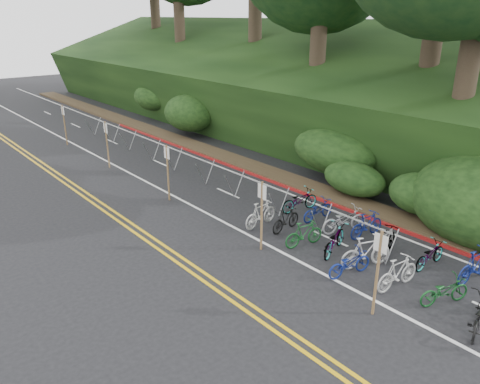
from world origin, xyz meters
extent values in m
plane|color=black|center=(0.00, 0.00, 0.00)|extent=(120.00, 120.00, 0.00)
cube|color=gold|center=(-2.15, 10.00, 0.00)|extent=(0.12, 80.00, 0.01)
cube|color=gold|center=(-1.85, 10.00, 0.00)|extent=(0.12, 80.00, 0.01)
cube|color=silver|center=(1.00, 10.00, 0.00)|extent=(0.12, 80.00, 0.01)
cube|color=silver|center=(5.20, 10.00, 0.00)|extent=(0.12, 80.00, 0.01)
cube|color=silver|center=(3.10, 4.00, 0.00)|extent=(0.10, 1.60, 0.01)
cube|color=silver|center=(3.10, 10.00, 0.00)|extent=(0.10, 1.60, 0.01)
cube|color=silver|center=(3.10, 16.00, 0.00)|extent=(0.10, 1.60, 0.01)
cube|color=silver|center=(3.10, 22.00, 0.00)|extent=(0.10, 1.60, 0.01)
cube|color=silver|center=(3.10, 28.00, 0.00)|extent=(0.10, 1.60, 0.01)
cube|color=silver|center=(3.10, 34.00, 0.00)|extent=(0.10, 1.60, 0.01)
cube|color=maroon|center=(5.70, 12.00, 0.05)|extent=(0.25, 28.00, 0.10)
cube|color=black|center=(13.50, 22.00, 2.80)|extent=(12.32, 44.00, 9.11)
cube|color=#382819|center=(6.40, 22.00, 0.08)|extent=(1.40, 44.00, 0.16)
ellipsoid|color=#284C19|center=(7.20, 3.00, 1.04)|extent=(2.00, 2.80, 1.60)
ellipsoid|color=#284C19|center=(8.00, 8.00, 1.55)|extent=(2.60, 3.64, 2.08)
ellipsoid|color=#284C19|center=(9.20, 14.00, 1.99)|extent=(2.20, 3.08, 1.76)
ellipsoid|color=#284C19|center=(7.80, 20.00, 1.56)|extent=(3.00, 4.20, 2.40)
ellipsoid|color=#284C19|center=(8.50, 26.00, 1.73)|extent=(2.40, 3.36, 1.92)
ellipsoid|color=#284C19|center=(9.80, 30.00, 2.41)|extent=(2.80, 3.92, 2.24)
ellipsoid|color=#284C19|center=(7.00, 6.00, 0.90)|extent=(1.80, 2.52, 1.44)
ellipsoid|color=#284C19|center=(10.00, 18.00, 2.60)|extent=(3.20, 4.48, 2.56)
cylinder|color=#2D2319|center=(9.50, 3.00, 4.33)|extent=(0.83, 0.83, 6.27)
cylinder|color=#2D2319|center=(12.00, 6.00, 6.66)|extent=(0.91, 0.91, 7.71)
cylinder|color=#2D2319|center=(11.00, 12.00, 6.12)|extent=(0.89, 0.89, 7.23)
cylinder|color=#2D2319|center=(13.50, 20.00, 7.30)|extent=(0.94, 0.94, 8.20)
cylinder|color=#2D2319|center=(12.50, 28.00, 6.18)|extent=(0.86, 0.86, 6.75)
cylinder|color=#2D2319|center=(15.00, 36.00, 7.36)|extent=(0.91, 0.91, 7.71)
cylinder|color=gray|center=(3.00, 3.00, 1.15)|extent=(0.05, 3.00, 0.05)
cylinder|color=gray|center=(2.72, 1.60, 0.57)|extent=(0.58, 0.04, 1.13)
cylinder|color=gray|center=(3.28, 1.60, 0.57)|extent=(0.58, 0.04, 1.13)
cylinder|color=gray|center=(2.72, 4.40, 0.57)|extent=(0.58, 0.04, 1.13)
cylinder|color=gray|center=(3.28, 4.40, 0.57)|extent=(0.58, 0.04, 1.13)
cylinder|color=gray|center=(3.00, 8.00, 1.15)|extent=(0.05, 3.00, 0.05)
cylinder|color=gray|center=(2.72, 6.60, 0.57)|extent=(0.58, 0.04, 1.13)
cylinder|color=gray|center=(3.28, 6.60, 0.57)|extent=(0.58, 0.04, 1.13)
cylinder|color=gray|center=(2.72, 9.40, 0.57)|extent=(0.58, 0.04, 1.13)
cylinder|color=gray|center=(3.28, 9.40, 0.57)|extent=(0.58, 0.04, 1.13)
cylinder|color=gray|center=(3.00, 13.00, 1.15)|extent=(0.05, 3.00, 0.05)
cylinder|color=gray|center=(2.72, 11.60, 0.57)|extent=(0.58, 0.04, 1.13)
cylinder|color=gray|center=(3.28, 11.60, 0.57)|extent=(0.58, 0.04, 1.13)
cylinder|color=gray|center=(2.72, 14.40, 0.57)|extent=(0.58, 0.04, 1.13)
cylinder|color=gray|center=(3.28, 14.40, 0.57)|extent=(0.58, 0.04, 1.13)
cylinder|color=gray|center=(3.00, 18.00, 1.15)|extent=(0.05, 3.00, 0.05)
cylinder|color=gray|center=(2.72, 16.60, 0.57)|extent=(0.58, 0.04, 1.13)
cylinder|color=gray|center=(3.28, 16.60, 0.57)|extent=(0.58, 0.04, 1.13)
cylinder|color=gray|center=(2.72, 19.40, 0.57)|extent=(0.58, 0.04, 1.13)
cylinder|color=gray|center=(3.28, 19.40, 0.57)|extent=(0.58, 0.04, 1.13)
cylinder|color=gray|center=(3.00, 23.00, 1.15)|extent=(0.05, 3.00, 0.05)
cylinder|color=gray|center=(2.72, 21.60, 0.57)|extent=(0.58, 0.04, 1.13)
cylinder|color=gray|center=(3.28, 21.60, 0.57)|extent=(0.58, 0.04, 1.13)
cylinder|color=gray|center=(2.72, 24.40, 0.57)|extent=(0.58, 0.04, 1.13)
cylinder|color=gray|center=(3.28, 24.40, 0.57)|extent=(0.58, 0.04, 1.13)
cylinder|color=brown|center=(0.43, 0.28, 1.25)|extent=(0.08, 0.08, 2.50)
cube|color=silver|center=(0.43, 0.28, 2.15)|extent=(0.02, 0.40, 0.50)
cylinder|color=brown|center=(0.60, 5.00, 1.25)|extent=(0.08, 0.08, 2.50)
cube|color=silver|center=(0.60, 5.00, 2.15)|extent=(0.02, 0.40, 0.50)
cylinder|color=brown|center=(0.60, 11.00, 1.25)|extent=(0.08, 0.08, 2.50)
cube|color=silver|center=(0.60, 11.00, 2.15)|extent=(0.02, 0.40, 0.50)
cylinder|color=brown|center=(0.60, 17.00, 1.25)|extent=(0.08, 0.08, 2.50)
cube|color=silver|center=(0.60, 17.00, 2.15)|extent=(0.02, 0.40, 0.50)
cylinder|color=brown|center=(0.60, 23.00, 1.25)|extent=(0.08, 0.08, 2.50)
cube|color=silver|center=(0.60, 23.00, 2.15)|extent=(0.02, 0.40, 0.50)
imported|color=navy|center=(1.55, 1.98, 0.42)|extent=(0.87, 1.69, 0.85)
imported|color=black|center=(1.89, -1.86, 0.47)|extent=(1.14, 1.89, 0.94)
imported|color=#144C1E|center=(2.35, -0.70, 0.42)|extent=(1.11, 1.68, 0.84)
imported|color=navy|center=(4.24, -0.68, 0.54)|extent=(0.68, 1.85, 1.09)
imported|color=beige|center=(2.06, 0.61, 0.51)|extent=(0.68, 1.75, 1.03)
imported|color=slate|center=(3.99, 0.66, 0.42)|extent=(0.57, 1.60, 0.84)
imported|color=beige|center=(2.37, 1.96, 0.55)|extent=(1.12, 1.88, 1.09)
imported|color=slate|center=(3.62, 2.02, 0.49)|extent=(0.85, 1.70, 0.98)
imported|color=slate|center=(2.36, 3.25, 0.48)|extent=(1.23, 1.93, 0.96)
imported|color=navy|center=(4.22, 3.27, 0.49)|extent=(0.63, 1.66, 0.97)
imported|color=#144C1E|center=(1.93, 4.24, 0.47)|extent=(0.74, 1.62, 0.94)
imported|color=#9E9EA3|center=(3.93, 4.06, 0.49)|extent=(1.19, 1.98, 0.98)
imported|color=black|center=(2.33, 5.52, 0.46)|extent=(0.60, 1.58, 0.92)
imported|color=navy|center=(4.02, 5.43, 0.42)|extent=(0.59, 1.61, 0.84)
imported|color=beige|center=(1.88, 6.45, 0.50)|extent=(0.64, 1.72, 1.01)
imported|color=slate|center=(4.11, 6.51, 0.47)|extent=(0.86, 1.86, 0.94)
camera|label=1|loc=(-9.24, -5.66, 7.67)|focal=35.00mm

